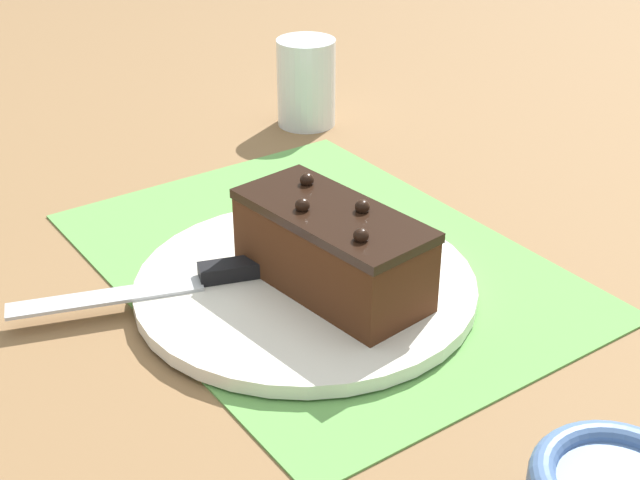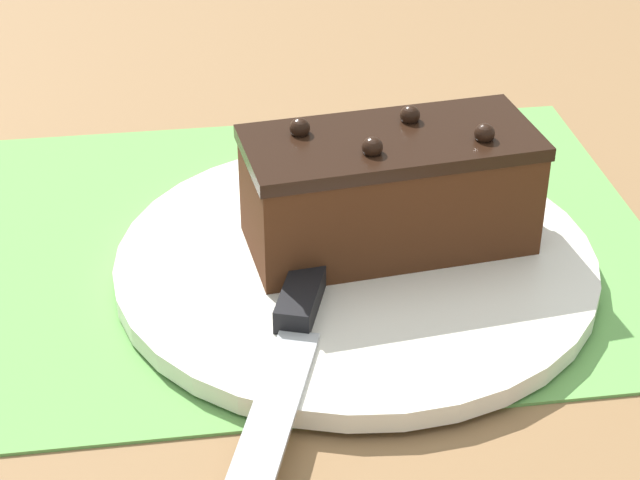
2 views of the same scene
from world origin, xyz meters
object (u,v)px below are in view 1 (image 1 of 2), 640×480
cake_plate (306,285)px  chocolate_cake (332,249)px  serving_knife (200,279)px  drinking_glass (306,83)px

cake_plate → chocolate_cake: size_ratio=1.62×
cake_plate → serving_knife: (-0.04, -0.08, 0.01)m
cake_plate → serving_knife: 0.09m
serving_knife → drinking_glass: bearing=-28.0°
chocolate_cake → drinking_glass: drinking_glass is taller
chocolate_cake → drinking_glass: bearing=148.6°
chocolate_cake → drinking_glass: (-0.35, 0.21, 0.00)m
serving_knife → cake_plate: bearing=-100.9°
chocolate_cake → drinking_glass: size_ratio=1.69×
drinking_glass → serving_knife: bearing=-46.8°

